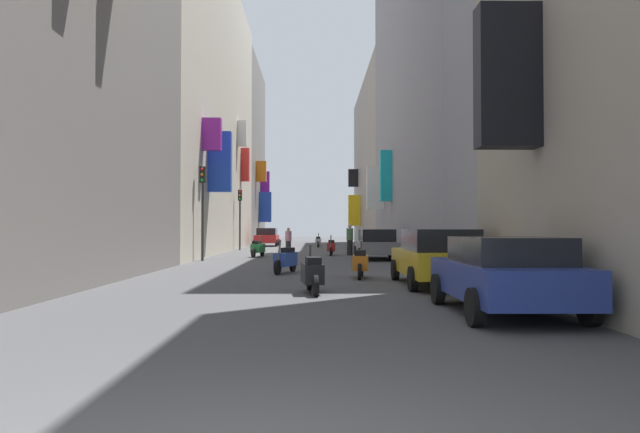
# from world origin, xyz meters

# --- Properties ---
(ground_plane) EXTENTS (140.00, 140.00, 0.00)m
(ground_plane) POSITION_xyz_m (0.00, 30.00, 0.00)
(ground_plane) COLOR #424244
(building_left_mid_a) EXTENTS (7.20, 26.28, 18.62)m
(building_left_mid_a) POSITION_xyz_m (-7.99, 33.30, 9.31)
(building_left_mid_a) COLOR #BCB29E
(building_left_mid_a) RESTS_ON ground
(building_left_mid_b) EXTENTS (7.23, 13.56, 17.84)m
(building_left_mid_b) POSITION_xyz_m (-7.99, 53.22, 8.91)
(building_left_mid_b) COLOR slate
(building_left_mid_b) RESTS_ON ground
(building_right_mid_c) EXTENTS (7.09, 21.48, 20.82)m
(building_right_mid_c) POSITION_xyz_m (8.00, 26.92, 10.40)
(building_right_mid_c) COLOR gray
(building_right_mid_c) RESTS_ON ground
(building_right_far) EXTENTS (7.15, 22.34, 14.95)m
(building_right_far) POSITION_xyz_m (8.00, 48.84, 7.47)
(building_right_far) COLOR gray
(building_right_far) RESTS_ON ground
(parked_car_grey) EXTENTS (1.96, 4.47, 1.46)m
(parked_car_grey) POSITION_xyz_m (3.57, 24.32, 0.76)
(parked_car_grey) COLOR slate
(parked_car_grey) RESTS_ON ground
(parked_car_red) EXTENTS (2.00, 4.19, 1.53)m
(parked_car_red) POSITION_xyz_m (-3.50, 44.82, 0.79)
(parked_car_red) COLOR #B21E1E
(parked_car_red) RESTS_ON ground
(parked_car_blue) EXTENTS (1.95, 3.91, 1.36)m
(parked_car_blue) POSITION_xyz_m (3.89, 6.70, 0.72)
(parked_car_blue) COLOR navy
(parked_car_blue) RESTS_ON ground
(parked_car_yellow) EXTENTS (1.99, 4.46, 1.48)m
(parked_car_yellow) POSITION_xyz_m (3.80, 11.69, 0.78)
(parked_car_yellow) COLOR gold
(parked_car_yellow) RESTS_ON ground
(scooter_silver) EXTENTS (0.48, 1.80, 1.13)m
(scooter_silver) POSITION_xyz_m (0.85, 41.80, 0.46)
(scooter_silver) COLOR #ADADB2
(scooter_silver) RESTS_ON ground
(scooter_blue) EXTENTS (0.77, 1.91, 1.13)m
(scooter_blue) POSITION_xyz_m (-0.42, 15.83, 0.46)
(scooter_blue) COLOR #2D4CAD
(scooter_blue) RESTS_ON ground
(scooter_red) EXTENTS (0.51, 1.84, 1.13)m
(scooter_red) POSITION_xyz_m (1.49, 28.31, 0.46)
(scooter_red) COLOR red
(scooter_red) RESTS_ON ground
(scooter_black) EXTENTS (0.56, 1.85, 1.13)m
(scooter_black) POSITION_xyz_m (0.50, 9.95, 0.46)
(scooter_black) COLOR black
(scooter_black) RESTS_ON ground
(scooter_orange) EXTENTS (0.56, 1.77, 1.13)m
(scooter_orange) POSITION_xyz_m (1.95, 13.94, 0.46)
(scooter_orange) COLOR orange
(scooter_orange) RESTS_ON ground
(scooter_green) EXTENTS (0.68, 1.96, 1.13)m
(scooter_green) POSITION_xyz_m (-2.43, 26.53, 0.46)
(scooter_green) COLOR #287F3D
(scooter_green) RESTS_ON ground
(pedestrian_crossing) EXTENTS (0.48, 0.48, 1.74)m
(pedestrian_crossing) POSITION_xyz_m (2.53, 28.33, 0.87)
(pedestrian_crossing) COLOR black
(pedestrian_crossing) RESTS_ON ground
(pedestrian_near_left) EXTENTS (0.43, 0.43, 1.55)m
(pedestrian_near_left) POSITION_xyz_m (-1.00, 30.21, 0.77)
(pedestrian_near_left) COLOR #2F2F2F
(pedestrian_near_left) RESTS_ON ground
(traffic_light_near_corner) EXTENTS (0.26, 0.34, 4.37)m
(traffic_light_near_corner) POSITION_xyz_m (-4.64, 22.98, 2.97)
(traffic_light_near_corner) COLOR #2D2D2D
(traffic_light_near_corner) RESTS_ON ground
(traffic_light_far_corner) EXTENTS (0.26, 0.34, 4.18)m
(traffic_light_far_corner) POSITION_xyz_m (-4.62, 35.91, 2.85)
(traffic_light_far_corner) COLOR #2D2D2D
(traffic_light_far_corner) RESTS_ON ground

